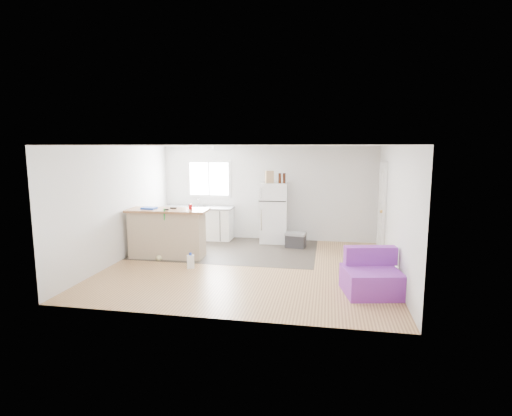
# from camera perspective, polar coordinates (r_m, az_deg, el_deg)

# --- Properties ---
(room) EXTENTS (5.51, 5.01, 2.41)m
(room) POSITION_cam_1_polar(r_m,az_deg,el_deg) (7.83, -1.10, 0.07)
(room) COLOR brown
(room) RESTS_ON ground
(vinyl_zone) EXTENTS (4.05, 2.50, 0.00)m
(vinyl_zone) POSITION_cam_1_polar(r_m,az_deg,el_deg) (9.42, -3.92, -5.90)
(vinyl_zone) COLOR #302A24
(vinyl_zone) RESTS_ON floor
(window) EXTENTS (1.18, 0.06, 0.98)m
(window) POSITION_cam_1_polar(r_m,az_deg,el_deg) (10.57, -6.71, 4.17)
(window) COLOR white
(window) RESTS_ON back_wall
(interior_door) EXTENTS (0.11, 0.92, 2.10)m
(interior_door) POSITION_cam_1_polar(r_m,az_deg,el_deg) (9.31, 17.54, -0.08)
(interior_door) COLOR white
(interior_door) RESTS_ON right_wall
(ceiling_fixture) EXTENTS (0.30, 0.30, 0.07)m
(ceiling_fixture) POSITION_cam_1_polar(r_m,az_deg,el_deg) (9.20, -7.05, 8.55)
(ceiling_fixture) COLOR white
(ceiling_fixture) RESTS_ON ceiling
(kitchen_cabinets) EXTENTS (1.89, 0.59, 1.11)m
(kitchen_cabinets) POSITION_cam_1_polar(r_m,az_deg,el_deg) (10.53, -8.37, -2.05)
(kitchen_cabinets) COLOR white
(kitchen_cabinets) RESTS_ON floor
(peninsula) EXTENTS (1.75, 0.74, 1.06)m
(peninsula) POSITION_cam_1_polar(r_m,az_deg,el_deg) (8.86, -12.54, -3.49)
(peninsula) COLOR #C4AB8D
(peninsula) RESTS_ON floor
(refrigerator) EXTENTS (0.70, 0.67, 1.50)m
(refrigerator) POSITION_cam_1_polar(r_m,az_deg,el_deg) (9.98, 2.56, -0.68)
(refrigerator) COLOR white
(refrigerator) RESTS_ON floor
(cooler) EXTENTS (0.52, 0.39, 0.36)m
(cooler) POSITION_cam_1_polar(r_m,az_deg,el_deg) (9.58, 5.69, -4.56)
(cooler) COLOR #2A2A2C
(cooler) RESTS_ON floor
(purple_seat) EXTENTS (1.02, 0.98, 0.72)m
(purple_seat) POSITION_cam_1_polar(r_m,az_deg,el_deg) (6.89, 16.13, -9.50)
(purple_seat) COLOR purple
(purple_seat) RESTS_ON floor
(cleaner_jug) EXTENTS (0.17, 0.15, 0.31)m
(cleaner_jug) POSITION_cam_1_polar(r_m,az_deg,el_deg) (8.05, -9.33, -7.54)
(cleaner_jug) COLOR white
(cleaner_jug) RESTS_ON floor
(mop) EXTENTS (0.25, 0.31, 1.13)m
(mop) POSITION_cam_1_polar(r_m,az_deg,el_deg) (8.71, -13.42, -5.78)
(mop) COLOR green
(mop) RESTS_ON floor
(red_cup) EXTENTS (0.10, 0.10, 0.12)m
(red_cup) POSITION_cam_1_polar(r_m,az_deg,el_deg) (8.61, -9.35, 0.19)
(red_cup) COLOR #BA0B10
(red_cup) RESTS_ON peninsula
(blue_tray) EXTENTS (0.32, 0.24, 0.04)m
(blue_tray) POSITION_cam_1_polar(r_m,az_deg,el_deg) (8.87, -15.01, -0.02)
(blue_tray) COLOR blue
(blue_tray) RESTS_ON peninsula
(tool_a) EXTENTS (0.14, 0.06, 0.03)m
(tool_a) POSITION_cam_1_polar(r_m,az_deg,el_deg) (8.78, -11.70, -0.00)
(tool_a) COLOR black
(tool_a) RESTS_ON peninsula
(tool_b) EXTENTS (0.11, 0.07, 0.03)m
(tool_b) POSITION_cam_1_polar(r_m,az_deg,el_deg) (8.61, -12.69, -0.21)
(tool_b) COLOR black
(tool_b) RESTS_ON peninsula
(cardboard_box) EXTENTS (0.22, 0.17, 0.30)m
(cardboard_box) POSITION_cam_1_polar(r_m,az_deg,el_deg) (9.84, 1.94, 4.46)
(cardboard_box) COLOR tan
(cardboard_box) RESTS_ON refrigerator
(bottle_left) EXTENTS (0.09, 0.09, 0.25)m
(bottle_left) POSITION_cam_1_polar(r_m,az_deg,el_deg) (9.77, 3.42, 4.27)
(bottle_left) COLOR #341509
(bottle_left) RESTS_ON refrigerator
(bottle_right) EXTENTS (0.07, 0.07, 0.25)m
(bottle_right) POSITION_cam_1_polar(r_m,az_deg,el_deg) (9.79, 4.05, 4.28)
(bottle_right) COLOR #341509
(bottle_right) RESTS_ON refrigerator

